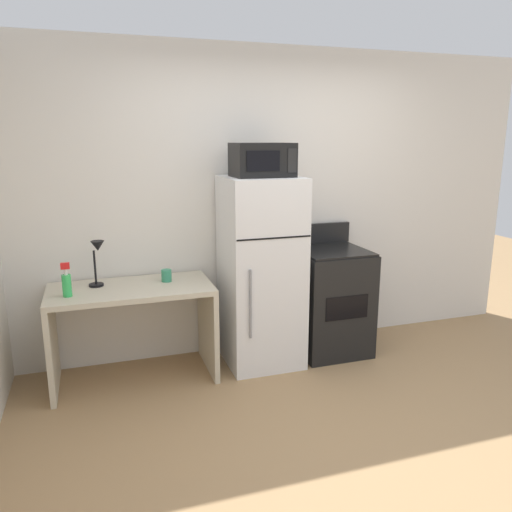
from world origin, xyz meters
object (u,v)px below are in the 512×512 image
Objects in this scene: desk_lamp at (97,256)px; spray_bottle at (67,283)px; desk at (132,314)px; microwave at (262,160)px; refrigerator at (261,272)px; coffee_mug at (166,276)px; oven_range at (330,300)px.

desk_lamp is 1.42× the size of spray_bottle.
desk_lamp is (-0.22, 0.09, 0.46)m from desk.
microwave is (1.05, -0.02, 1.16)m from desk.
refrigerator is (1.05, 0.00, 0.25)m from desk.
desk is 0.79× the size of refrigerator.
spray_bottle reaches higher than coffee_mug.
microwave is at bearing -177.13° from oven_range.
spray_bottle is 0.16× the size of refrigerator.
coffee_mug is 0.06× the size of refrigerator.
desk_lamp is at bearing 158.56° from desk.
oven_range is at bearing -2.03° from coffee_mug.
microwave reaches higher than oven_range.
desk is 4.91× the size of spray_bottle.
oven_range is at bearing 0.99° from refrigerator.
desk is 0.56m from spray_bottle.
coffee_mug is at bearing 173.85° from microwave.
oven_range is (2.14, 0.12, -0.38)m from spray_bottle.
refrigerator is at bearing 4.07° from spray_bottle.
refrigerator reaches higher than coffee_mug.
desk_lamp is 1.99m from oven_range.
coffee_mug is 0.09× the size of oven_range.
spray_bottle is 2.18m from oven_range.
coffee_mug is at bearing 177.97° from oven_range.
microwave is 0.42× the size of oven_range.
desk is at bearing -167.16° from coffee_mug.
coffee_mug is 0.38× the size of spray_bottle.
coffee_mug is (0.28, 0.06, 0.27)m from desk.
desk_lamp is 0.32m from spray_bottle.
refrigerator is at bearing -4.58° from coffee_mug.
coffee_mug is at bearing 12.84° from desk.
refrigerator reaches higher than desk.
desk is 3.46× the size of desk_lamp.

